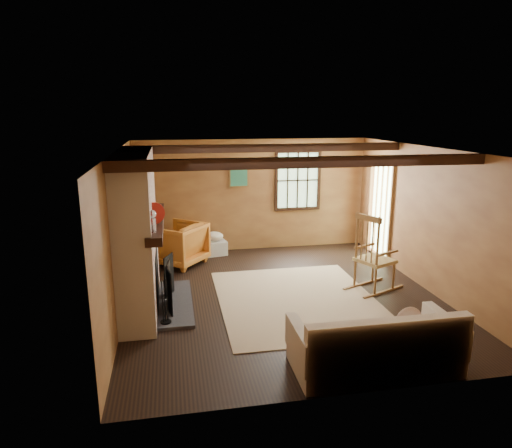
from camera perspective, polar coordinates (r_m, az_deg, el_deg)
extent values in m
plane|color=black|center=(7.62, 3.29, -9.00)|extent=(5.50, 5.50, 0.00)
cube|color=#A06A38|center=(9.87, -0.45, 3.61)|extent=(5.00, 0.02, 2.40)
cube|color=#A06A38|center=(4.75, 11.54, -8.19)|extent=(5.00, 0.02, 2.40)
cube|color=#A06A38|center=(7.08, -16.63, -1.12)|extent=(0.02, 5.50, 2.40)
cube|color=#A06A38|center=(8.20, 20.62, 0.58)|extent=(0.02, 5.50, 2.40)
cube|color=white|center=(7.05, 3.56, 9.29)|extent=(5.00, 5.50, 0.02)
cube|color=black|center=(5.90, 6.41, 7.66)|extent=(5.00, 0.12, 0.14)
cube|color=black|center=(8.22, 1.48, 9.48)|extent=(5.00, 0.12, 0.14)
cube|color=black|center=(10.02, 5.25, 5.44)|extent=(1.02, 0.06, 1.32)
cube|color=#B3DFAA|center=(10.04, 5.20, 5.47)|extent=(0.90, 0.01, 1.20)
cube|color=black|center=(10.03, 5.23, 5.45)|extent=(0.90, 0.03, 0.02)
cube|color=brown|center=(9.69, 15.24, 1.71)|extent=(0.06, 1.00, 2.06)
cube|color=#B3DFAA|center=(9.70, 15.39, 1.72)|extent=(0.01, 0.80, 1.85)
cube|color=brown|center=(9.73, -2.17, 5.84)|extent=(0.42, 0.03, 0.42)
cube|color=#297B74|center=(9.72, -2.15, 5.82)|extent=(0.36, 0.01, 0.36)
cube|color=brown|center=(7.05, -14.62, -1.03)|extent=(0.50, 2.20, 2.40)
cube|color=black|center=(7.27, -13.70, -6.73)|extent=(0.38, 1.00, 0.85)
cube|color=#36363B|center=(7.42, -10.15, -9.67)|extent=(0.55, 1.80, 0.05)
cube|color=black|center=(7.00, -12.41, 0.25)|extent=(0.22, 2.30, 0.12)
cube|color=black|center=(6.91, -10.82, -8.26)|extent=(0.09, 0.33, 0.67)
cube|color=black|center=(7.23, -10.82, -7.24)|extent=(0.05, 0.34, 0.67)
cube|color=black|center=(7.55, -10.83, -6.31)|extent=(0.15, 0.32, 0.67)
cylinder|color=black|center=(6.74, -11.20, -11.90)|extent=(0.16, 0.16, 0.02)
cylinder|color=black|center=(6.58, -11.59, -9.59)|extent=(0.01, 0.01, 0.64)
cylinder|color=black|center=(6.61, -11.33, -9.48)|extent=(0.01, 0.01, 0.64)
cylinder|color=black|center=(6.64, -11.07, -9.37)|extent=(0.01, 0.01, 0.64)
cylinder|color=white|center=(6.15, -12.77, -0.13)|extent=(0.09, 0.09, 0.19)
sphere|color=white|center=(6.12, -12.84, 1.23)|extent=(0.11, 0.11, 0.11)
cylinder|color=red|center=(6.58, -12.67, 1.31)|extent=(0.32, 0.09, 0.31)
cube|color=black|center=(7.11, -12.51, 1.41)|extent=(0.21, 0.14, 0.11)
cylinder|color=black|center=(7.50, -12.43, 2.04)|extent=(0.09, 0.09, 0.11)
cylinder|color=black|center=(7.57, -12.41, 2.03)|extent=(0.07, 0.07, 0.08)
cube|color=tan|center=(7.49, 5.16, -9.43)|extent=(2.50, 3.00, 0.01)
cube|color=tan|center=(8.00, 14.66, -4.41)|extent=(0.70, 0.71, 0.06)
cube|color=brown|center=(7.64, 13.88, 0.70)|extent=(0.26, 0.50, 0.09)
cylinder|color=brown|center=(8.11, 16.82, -6.17)|extent=(0.04, 0.04, 0.50)
cylinder|color=brown|center=(8.39, 14.42, -5.35)|extent=(0.04, 0.04, 0.50)
cylinder|color=brown|center=(7.78, 14.69, -6.89)|extent=(0.04, 0.04, 0.50)
cylinder|color=brown|center=(8.06, 12.26, -6.00)|extent=(0.04, 0.04, 0.50)
cylinder|color=brown|center=(7.58, 14.99, -2.30)|extent=(0.04, 0.04, 0.85)
cylinder|color=brown|center=(7.87, 12.50, -1.56)|extent=(0.04, 0.04, 0.85)
cylinder|color=brown|center=(7.66, 14.34, -2.27)|extent=(0.02, 0.02, 0.70)
cylinder|color=brown|center=(7.73, 13.71, -2.09)|extent=(0.02, 0.02, 0.70)
cylinder|color=brown|center=(7.80, 13.09, -1.90)|extent=(0.02, 0.02, 0.70)
cube|color=brown|center=(7.79, 16.12, -3.51)|extent=(0.46, 0.23, 0.03)
cube|color=brown|center=(8.10, 13.41, -2.67)|extent=(0.46, 0.23, 0.03)
cube|color=brown|center=(8.03, 15.67, -8.16)|extent=(0.90, 0.43, 0.03)
cube|color=brown|center=(8.31, 13.26, -7.26)|extent=(0.90, 0.43, 0.03)
cube|color=beige|center=(5.75, 14.48, -15.16)|extent=(1.90, 0.86, 0.42)
cube|color=beige|center=(5.32, 16.35, -13.98)|extent=(1.90, 0.15, 0.52)
cube|color=beige|center=(5.37, 5.53, -14.66)|extent=(0.14, 0.86, 0.38)
cube|color=beige|center=(6.08, 22.53, -12.16)|extent=(0.14, 0.86, 0.38)
ellipsoid|color=beige|center=(5.89, 18.56, -11.33)|extent=(0.34, 0.12, 0.34)
cylinder|color=brown|center=(9.72, -11.77, -3.75)|extent=(0.43, 0.13, 0.13)
cylinder|color=brown|center=(9.72, -10.94, -3.72)|extent=(0.43, 0.13, 0.13)
cylinder|color=brown|center=(9.71, -10.11, -3.68)|extent=(0.43, 0.13, 0.13)
cylinder|color=brown|center=(9.68, -11.80, -3.02)|extent=(0.43, 0.13, 0.13)
cylinder|color=brown|center=(9.68, -10.97, -2.99)|extent=(0.43, 0.13, 0.13)
cylinder|color=brown|center=(9.68, -10.14, -2.95)|extent=(0.43, 0.13, 0.13)
cube|color=silver|center=(9.72, -5.28, -2.98)|extent=(0.57, 0.47, 0.30)
ellipsoid|color=beige|center=(9.65, -5.31, -1.56)|extent=(0.45, 0.39, 0.20)
imported|color=#BF6026|center=(9.13, -9.66, -2.46)|extent=(1.28, 1.28, 0.84)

